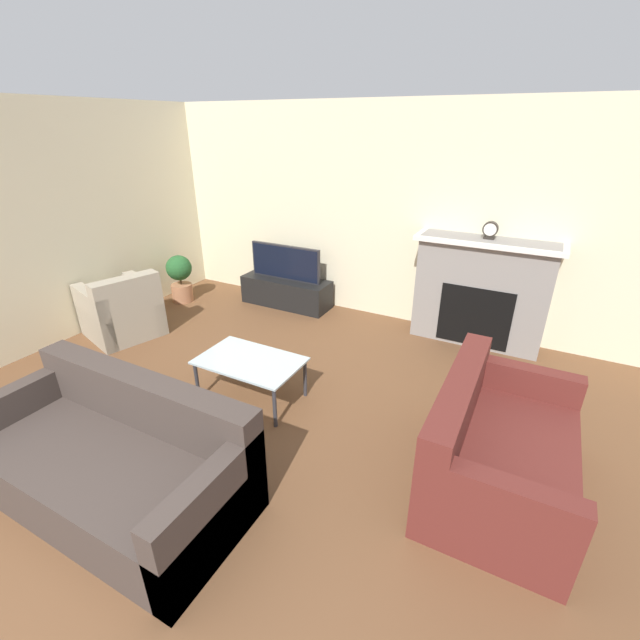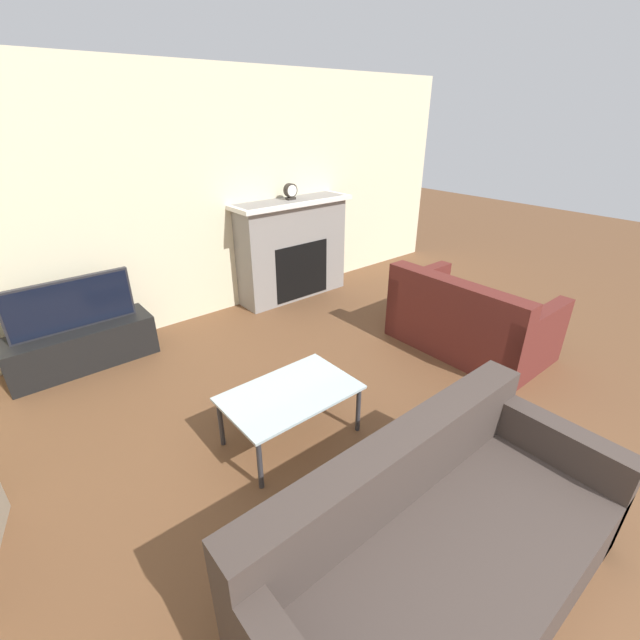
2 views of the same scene
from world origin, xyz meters
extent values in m
cube|color=beige|center=(0.00, 4.74, 1.35)|extent=(8.75, 0.06, 2.70)
cube|color=gray|center=(1.57, 4.51, 0.63)|extent=(1.46, 0.39, 1.26)
cube|color=black|center=(1.57, 4.31, 0.39)|extent=(0.80, 0.01, 0.71)
cube|color=white|center=(1.57, 4.48, 1.24)|extent=(1.58, 0.45, 0.05)
cube|color=black|center=(-1.05, 4.40, 0.20)|extent=(1.30, 0.45, 0.40)
cube|color=#232328|center=(-1.05, 4.40, 0.64)|extent=(1.08, 0.05, 0.49)
cube|color=black|center=(-1.05, 4.38, 0.64)|extent=(1.04, 0.01, 0.45)
cube|color=#3D332D|center=(-0.24, 0.81, 0.21)|extent=(1.99, 0.92, 0.42)
cube|color=#3D332D|center=(-0.24, 1.17, 0.62)|extent=(1.99, 0.20, 0.40)
cube|color=#3D332D|center=(0.69, 0.81, 0.33)|extent=(0.14, 0.92, 0.66)
cube|color=#5B231E|center=(2.15, 2.21, 0.21)|extent=(0.92, 1.50, 0.42)
cube|color=#5B231E|center=(1.79, 2.21, 0.62)|extent=(0.20, 1.50, 0.40)
cube|color=#5B231E|center=(2.15, 1.53, 0.33)|extent=(0.92, 0.14, 0.66)
cube|color=#5B231E|center=(2.15, 2.89, 0.33)|extent=(0.92, 0.14, 0.66)
cylinder|color=#333338|center=(-0.55, 2.01, 0.20)|extent=(0.04, 0.04, 0.40)
cylinder|color=#333338|center=(0.33, 2.01, 0.20)|extent=(0.04, 0.04, 0.40)
cylinder|color=#333338|center=(-0.55, 2.53, 0.20)|extent=(0.04, 0.04, 0.40)
cylinder|color=#333338|center=(0.33, 2.53, 0.20)|extent=(0.04, 0.04, 0.40)
cube|color=silver|center=(-0.11, 2.27, 0.41)|extent=(0.97, 0.61, 0.02)
cube|color=#28231E|center=(1.57, 4.51, 1.28)|extent=(0.11, 0.07, 0.03)
cylinder|color=#28231E|center=(1.57, 4.51, 1.38)|extent=(0.16, 0.07, 0.16)
cylinder|color=white|center=(1.57, 4.47, 1.38)|extent=(0.13, 0.00, 0.13)
camera|label=1|loc=(2.10, -0.49, 2.45)|focal=24.00mm
camera|label=2|loc=(-1.57, 0.17, 2.26)|focal=24.00mm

